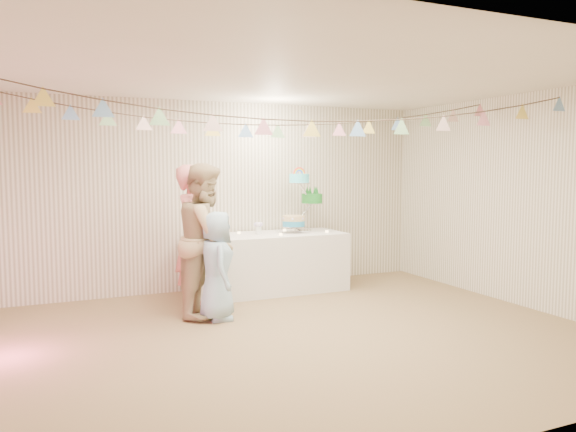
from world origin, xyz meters
name	(u,v)px	position (x,y,z in m)	size (l,w,h in m)	color
floor	(302,336)	(0.00, 0.00, 0.00)	(6.00, 6.00, 0.00)	brown
ceiling	(303,76)	(0.00, 0.00, 2.60)	(6.00, 6.00, 0.00)	beige
back_wall	(226,196)	(0.00, 2.50, 1.30)	(6.00, 6.00, 0.00)	silver
front_wall	(485,238)	(0.00, -2.50, 1.30)	(6.00, 6.00, 0.00)	silver
right_wall	(525,201)	(3.00, 0.00, 1.30)	(5.00, 5.00, 0.00)	silver
table	(268,263)	(0.44, 2.02, 0.40)	(2.12, 0.85, 0.79)	silver
cake_stand	(302,205)	(0.99, 2.07, 1.17)	(0.75, 0.44, 0.84)	silver
cake_bottom	(294,230)	(0.84, 2.01, 0.84)	(0.31, 0.31, 0.15)	#288ABD
cake_middle	(311,209)	(1.17, 2.16, 1.11)	(0.27, 0.27, 0.22)	#1B7D25
cake_top_tier	(299,191)	(0.93, 2.04, 1.38)	(0.25, 0.25, 0.19)	#4FE8F9
platter	(234,239)	(-0.06, 1.97, 0.76)	(0.37, 0.37, 0.02)	white
posy	(258,231)	(0.33, 2.07, 0.83)	(0.14, 0.14, 0.16)	white
person_adult_a	(194,237)	(-0.71, 1.53, 0.87)	(0.63, 0.42, 1.74)	#DD7473
person_adult_b	(206,240)	(-0.65, 1.19, 0.88)	(0.85, 0.66, 1.75)	tan
person_child	(217,266)	(-0.61, 0.94, 0.61)	(0.60, 0.39, 1.22)	#8EB0C9
bunting_back	(262,111)	(0.00, 1.10, 2.35)	(5.60, 1.10, 0.40)	pink
bunting_front	(312,103)	(0.00, -0.20, 2.32)	(5.60, 0.90, 0.36)	#72A5E5
tealight_0	(214,237)	(-0.36, 1.87, 0.81)	(0.04, 0.04, 0.03)	#FFD88C
tealight_1	(239,233)	(0.09, 2.20, 0.81)	(0.04, 0.04, 0.03)	#FFD88C
tealight_2	(281,234)	(0.54, 1.80, 0.81)	(0.04, 0.04, 0.03)	#FFD88C
tealight_3	(285,230)	(0.79, 2.24, 0.81)	(0.04, 0.04, 0.03)	#FFD88C
tealight_4	(327,231)	(1.26, 1.84, 0.81)	(0.04, 0.04, 0.03)	#FFD88C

